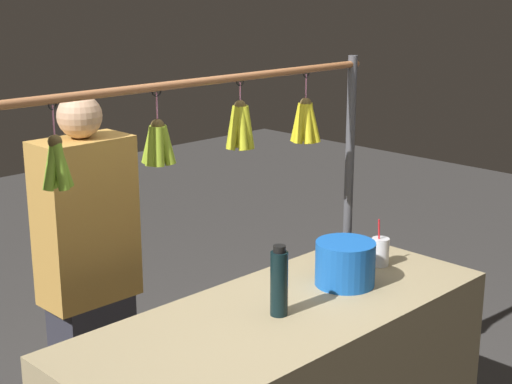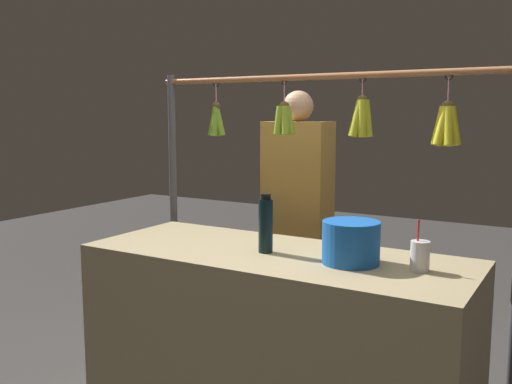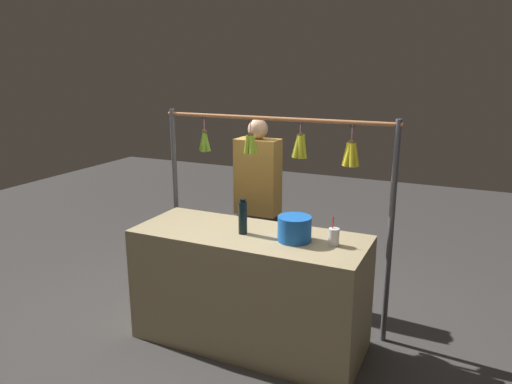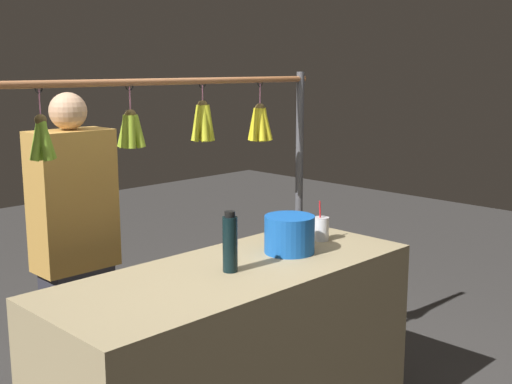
# 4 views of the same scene
# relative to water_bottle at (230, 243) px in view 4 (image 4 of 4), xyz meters

# --- Properties ---
(market_counter) EXTENTS (1.76, 0.69, 0.90)m
(market_counter) POSITION_rel_water_bottle_xyz_m (-0.04, -0.02, -0.58)
(market_counter) COLOR tan
(market_counter) RESTS_ON ground
(display_rack) EXTENTS (1.97, 0.14, 1.75)m
(display_rack) POSITION_rel_water_bottle_xyz_m (-0.08, -0.48, 0.22)
(display_rack) COLOR #4C4C51
(display_rack) RESTS_ON ground
(water_bottle) EXTENTS (0.07, 0.07, 0.27)m
(water_bottle) POSITION_rel_water_bottle_xyz_m (0.00, 0.00, 0.00)
(water_bottle) COLOR black
(water_bottle) RESTS_ON market_counter
(blue_bucket) EXTENTS (0.24, 0.24, 0.18)m
(blue_bucket) POSITION_rel_water_bottle_xyz_m (-0.40, -0.02, -0.04)
(blue_bucket) COLOR blue
(blue_bucket) RESTS_ON market_counter
(drink_cup) EXTENTS (0.08, 0.08, 0.21)m
(drink_cup) POSITION_rel_water_bottle_xyz_m (-0.68, -0.05, -0.07)
(drink_cup) COLOR silver
(drink_cup) RESTS_ON market_counter
(vendor_person) EXTENTS (0.39, 0.21, 1.66)m
(vendor_person) POSITION_rel_water_bottle_xyz_m (0.26, -0.85, -0.21)
(vendor_person) COLOR #2D2D38
(vendor_person) RESTS_ON ground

